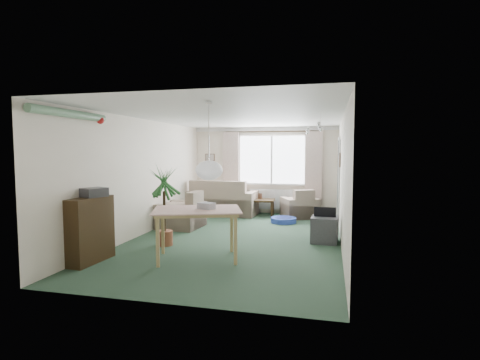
% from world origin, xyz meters
% --- Properties ---
extents(ground, '(6.50, 6.50, 0.00)m').
position_xyz_m(ground, '(0.00, 0.00, 0.00)').
color(ground, '#294532').
extents(window, '(1.80, 0.03, 1.30)m').
position_xyz_m(window, '(0.20, 3.23, 1.50)').
color(window, white).
extents(curtain_rod, '(2.60, 0.03, 0.03)m').
position_xyz_m(curtain_rod, '(0.20, 3.15, 2.27)').
color(curtain_rod, black).
extents(curtain_left, '(0.45, 0.08, 2.00)m').
position_xyz_m(curtain_left, '(-0.95, 3.13, 1.27)').
color(curtain_left, beige).
extents(curtain_right, '(0.45, 0.08, 2.00)m').
position_xyz_m(curtain_right, '(1.35, 3.13, 1.27)').
color(curtain_right, beige).
extents(radiator, '(1.20, 0.10, 0.55)m').
position_xyz_m(radiator, '(0.20, 3.19, 0.40)').
color(radiator, white).
extents(doorway, '(0.03, 0.95, 2.00)m').
position_xyz_m(doorway, '(1.99, 2.20, 1.00)').
color(doorway, black).
extents(pendant_lamp, '(0.36, 0.36, 0.36)m').
position_xyz_m(pendant_lamp, '(0.20, -2.30, 1.48)').
color(pendant_lamp, white).
extents(tinsel_garland, '(1.60, 1.60, 0.12)m').
position_xyz_m(tinsel_garland, '(-1.92, -2.30, 2.28)').
color(tinsel_garland, '#196626').
extents(bauble_cluster_a, '(0.20, 0.20, 0.20)m').
position_xyz_m(bauble_cluster_a, '(1.30, 0.90, 2.22)').
color(bauble_cluster_a, silver).
extents(bauble_cluster_b, '(0.20, 0.20, 0.20)m').
position_xyz_m(bauble_cluster_b, '(1.60, -0.30, 2.22)').
color(bauble_cluster_b, silver).
extents(wall_picture_back, '(0.28, 0.03, 0.22)m').
position_xyz_m(wall_picture_back, '(-1.60, 3.23, 1.55)').
color(wall_picture_back, brown).
extents(wall_picture_right, '(0.03, 0.24, 0.30)m').
position_xyz_m(wall_picture_right, '(1.98, 1.20, 1.55)').
color(wall_picture_right, brown).
extents(sofa, '(1.92, 1.04, 0.95)m').
position_xyz_m(sofa, '(-1.10, 2.75, 0.48)').
color(sofa, tan).
rests_on(sofa, ground).
extents(armchair_corner, '(1.10, 1.08, 0.75)m').
position_xyz_m(armchair_corner, '(1.02, 2.73, 0.38)').
color(armchair_corner, '#BDAA8E').
rests_on(armchair_corner, ground).
extents(armchair_left, '(0.94, 0.99, 0.83)m').
position_xyz_m(armchair_left, '(-1.50, 0.79, 0.42)').
color(armchair_left, beige).
rests_on(armchair_left, ground).
extents(coffee_table, '(1.02, 0.61, 0.44)m').
position_xyz_m(coffee_table, '(-0.15, 2.75, 0.22)').
color(coffee_table, black).
rests_on(coffee_table, ground).
extents(photo_frame, '(0.12, 0.06, 0.16)m').
position_xyz_m(photo_frame, '(-0.05, 2.80, 0.52)').
color(photo_frame, brown).
rests_on(photo_frame, coffee_table).
extents(bookshelf, '(0.33, 0.85, 1.02)m').
position_xyz_m(bookshelf, '(-1.84, -2.03, 0.51)').
color(bookshelf, black).
rests_on(bookshelf, ground).
extents(hifi_box, '(0.39, 0.43, 0.14)m').
position_xyz_m(hifi_box, '(-1.81, -1.95, 1.09)').
color(hifi_box, '#353539').
rests_on(hifi_box, bookshelf).
extents(houseplant, '(0.68, 0.68, 1.47)m').
position_xyz_m(houseplant, '(-1.17, -0.79, 0.73)').
color(houseplant, '#226434').
rests_on(houseplant, ground).
extents(dining_table, '(1.48, 1.22, 0.79)m').
position_xyz_m(dining_table, '(-0.28, -1.48, 0.40)').
color(dining_table, '#9C7554').
rests_on(dining_table, ground).
extents(gift_box, '(0.30, 0.26, 0.12)m').
position_xyz_m(gift_box, '(-0.14, -1.42, 0.85)').
color(gift_box, '#B0AEB9').
rests_on(gift_box, dining_table).
extents(tv_cube, '(0.52, 0.57, 0.49)m').
position_xyz_m(tv_cube, '(1.70, 0.15, 0.24)').
color(tv_cube, '#343539').
rests_on(tv_cube, ground).
extents(pet_bed, '(0.69, 0.69, 0.12)m').
position_xyz_m(pet_bed, '(0.70, 1.91, 0.06)').
color(pet_bed, navy).
rests_on(pet_bed, ground).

